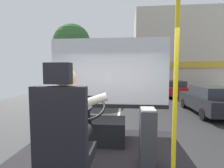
{
  "coord_description": "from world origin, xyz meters",
  "views": [
    {
      "loc": [
        0.38,
        -1.81,
        2.08
      ],
      "look_at": [
        0.09,
        1.34,
        1.84
      ],
      "focal_mm": 26.03,
      "sensor_mm": 36.0,
      "label": 1
    }
  ],
  "objects_px": {
    "driver_seat": "(65,144)",
    "fare_box": "(148,137)",
    "parked_car_red": "(173,88)",
    "parked_car_white": "(160,84)",
    "parked_car_black": "(211,100)",
    "bus_driver": "(68,119)",
    "handrail_pole": "(176,88)",
    "steering_console": "(94,129)"
  },
  "relations": [
    {
      "from": "parked_car_red",
      "to": "parked_car_white",
      "type": "relative_size",
      "value": 0.99
    },
    {
      "from": "driver_seat",
      "to": "fare_box",
      "type": "xyz_separation_m",
      "value": [
        0.86,
        0.7,
        -0.18
      ]
    },
    {
      "from": "handrail_pole",
      "to": "parked_car_black",
      "type": "bearing_deg",
      "value": 61.27
    },
    {
      "from": "fare_box",
      "to": "bus_driver",
      "type": "bearing_deg",
      "value": -145.65
    },
    {
      "from": "parked_car_black",
      "to": "parked_car_white",
      "type": "relative_size",
      "value": 0.96
    },
    {
      "from": "bus_driver",
      "to": "fare_box",
      "type": "xyz_separation_m",
      "value": [
        0.86,
        0.59,
        -0.39
      ]
    },
    {
      "from": "fare_box",
      "to": "parked_car_black",
      "type": "xyz_separation_m",
      "value": [
        3.85,
        6.18,
        -0.51
      ]
    },
    {
      "from": "parked_car_white",
      "to": "steering_console",
      "type": "bearing_deg",
      "value": -105.13
    },
    {
      "from": "driver_seat",
      "to": "parked_car_red",
      "type": "xyz_separation_m",
      "value": [
        4.47,
        12.72,
        -0.71
      ]
    },
    {
      "from": "driver_seat",
      "to": "parked_car_black",
      "type": "distance_m",
      "value": 8.37
    },
    {
      "from": "driver_seat",
      "to": "parked_car_white",
      "type": "relative_size",
      "value": 0.32
    },
    {
      "from": "handrail_pole",
      "to": "parked_car_white",
      "type": "distance_m",
      "value": 17.73
    },
    {
      "from": "handrail_pole",
      "to": "parked_car_red",
      "type": "relative_size",
      "value": 0.53
    },
    {
      "from": "handrail_pole",
      "to": "fare_box",
      "type": "bearing_deg",
      "value": 113.63
    },
    {
      "from": "parked_car_red",
      "to": "handrail_pole",
      "type": "bearing_deg",
      "value": -105.24
    },
    {
      "from": "steering_console",
      "to": "handrail_pole",
      "type": "xyz_separation_m",
      "value": [
        1.06,
        -1.1,
        0.85
      ]
    },
    {
      "from": "bus_driver",
      "to": "steering_console",
      "type": "xyz_separation_m",
      "value": [
        -0.0,
        1.22,
        -0.54
      ]
    },
    {
      "from": "parked_car_white",
      "to": "parked_car_black",
      "type": "bearing_deg",
      "value": -88.36
    },
    {
      "from": "handrail_pole",
      "to": "parked_car_white",
      "type": "bearing_deg",
      "value": 79.13
    },
    {
      "from": "handrail_pole",
      "to": "parked_car_black",
      "type": "height_order",
      "value": "handrail_pole"
    },
    {
      "from": "driver_seat",
      "to": "steering_console",
      "type": "height_order",
      "value": "driver_seat"
    },
    {
      "from": "fare_box",
      "to": "parked_car_red",
      "type": "bearing_deg",
      "value": 73.29
    },
    {
      "from": "parked_car_red",
      "to": "parked_car_white",
      "type": "height_order",
      "value": "parked_car_white"
    },
    {
      "from": "handrail_pole",
      "to": "parked_car_red",
      "type": "height_order",
      "value": "handrail_pole"
    },
    {
      "from": "bus_driver",
      "to": "fare_box",
      "type": "bearing_deg",
      "value": 34.35
    },
    {
      "from": "driver_seat",
      "to": "parked_car_black",
      "type": "xyz_separation_m",
      "value": [
        4.71,
        6.88,
        -0.69
      ]
    },
    {
      "from": "parked_car_black",
      "to": "parked_car_red",
      "type": "height_order",
      "value": "parked_car_black"
    },
    {
      "from": "bus_driver",
      "to": "parked_car_white",
      "type": "xyz_separation_m",
      "value": [
        4.4,
        17.49,
        -0.89
      ]
    },
    {
      "from": "parked_car_black",
      "to": "steering_console",
      "type": "bearing_deg",
      "value": -130.31
    },
    {
      "from": "steering_console",
      "to": "bus_driver",
      "type": "bearing_deg",
      "value": -90.0
    },
    {
      "from": "driver_seat",
      "to": "parked_car_white",
      "type": "bearing_deg",
      "value": 75.97
    },
    {
      "from": "driver_seat",
      "to": "fare_box",
      "type": "relative_size",
      "value": 1.73
    },
    {
      "from": "steering_console",
      "to": "parked_car_black",
      "type": "height_order",
      "value": "steering_console"
    },
    {
      "from": "steering_console",
      "to": "parked_car_white",
      "type": "distance_m",
      "value": 16.86
    },
    {
      "from": "bus_driver",
      "to": "parked_car_red",
      "type": "bearing_deg",
      "value": 70.49
    },
    {
      "from": "handrail_pole",
      "to": "driver_seat",
      "type": "bearing_deg",
      "value": -167.75
    },
    {
      "from": "handrail_pole",
      "to": "fare_box",
      "type": "height_order",
      "value": "handrail_pole"
    },
    {
      "from": "bus_driver",
      "to": "parked_car_black",
      "type": "xyz_separation_m",
      "value": [
        4.71,
        6.77,
        -0.89
      ]
    },
    {
      "from": "parked_car_white",
      "to": "handrail_pole",
      "type": "bearing_deg",
      "value": -100.87
    },
    {
      "from": "fare_box",
      "to": "parked_car_white",
      "type": "bearing_deg",
      "value": 78.16
    },
    {
      "from": "parked_car_black",
      "to": "parked_car_white",
      "type": "height_order",
      "value": "parked_car_white"
    },
    {
      "from": "steering_console",
      "to": "parked_car_red",
      "type": "bearing_deg",
      "value": 68.59
    }
  ]
}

